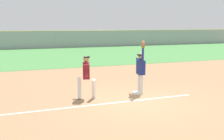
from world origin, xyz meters
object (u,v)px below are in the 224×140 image
(parked_car_silver, at_px, (33,42))
(parked_car_tan, at_px, (98,40))
(runner, at_px, (86,74))
(baseball, at_px, (141,53))
(fielder, at_px, (141,68))
(first_base, at_px, (137,93))
(parked_car_black, at_px, (67,41))

(parked_car_silver, relative_size, parked_car_tan, 0.96)
(runner, relative_size, baseball, 23.24)
(runner, bearing_deg, baseball, 7.84)
(fielder, distance_m, parked_car_silver, 26.74)
(first_base, bearing_deg, parked_car_black, 87.07)
(first_base, distance_m, runner, 2.42)
(fielder, bearing_deg, parked_car_tan, -96.79)
(fielder, height_order, baseball, fielder)
(parked_car_black, height_order, parked_car_tan, same)
(parked_car_silver, bearing_deg, baseball, -83.57)
(runner, distance_m, parked_car_black, 26.04)
(first_base, xyz_separation_m, parked_car_black, (1.32, 25.79, 0.63))
(baseball, xyz_separation_m, parked_car_silver, (-3.13, 26.72, -1.12))
(runner, xyz_separation_m, baseball, (2.24, -0.22, 0.80))
(runner, xyz_separation_m, parked_car_silver, (-0.89, 26.50, -0.32))
(first_base, height_order, parked_car_tan, parked_car_tan)
(parked_car_silver, bearing_deg, parked_car_tan, -1.68)
(baseball, height_order, parked_car_black, baseball)
(parked_car_silver, bearing_deg, parked_car_black, -9.25)
(parked_car_silver, relative_size, parked_car_black, 0.97)
(fielder, bearing_deg, first_base, -13.56)
(runner, relative_size, parked_car_silver, 0.39)
(parked_car_tan, bearing_deg, baseball, -96.19)
(runner, height_order, parked_car_silver, runner)
(runner, bearing_deg, parked_car_black, 95.53)
(runner, xyz_separation_m, parked_car_tan, (8.20, 26.27, -0.32))
(fielder, distance_m, parked_car_tan, 26.96)
(runner, bearing_deg, fielder, 12.39)
(fielder, xyz_separation_m, runner, (-2.35, 0.04, -0.12))
(parked_car_silver, xyz_separation_m, parked_car_black, (4.43, -0.70, 0.00))
(parked_car_tan, bearing_deg, parked_car_black, -167.69)
(fielder, distance_m, baseball, 0.71)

